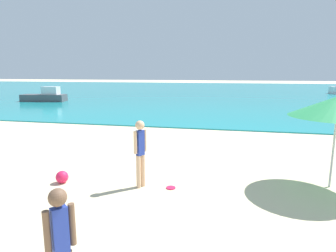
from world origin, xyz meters
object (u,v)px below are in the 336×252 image
(frisbee, at_px, (171,188))
(beach_ball, at_px, (62,177))
(person_standing, at_px, (140,150))
(person_distant, at_px, (61,244))
(boat_near, at_px, (45,96))

(frisbee, relative_size, beach_ball, 0.72)
(person_standing, distance_m, person_distant, 3.72)
(boat_near, bearing_deg, frisbee, 124.05)
(person_distant, bearing_deg, frisbee, 31.67)
(boat_near, bearing_deg, person_standing, 122.58)
(person_standing, relative_size, frisbee, 7.28)
(frisbee, xyz_separation_m, boat_near, (-15.60, 17.26, 0.52))
(person_distant, xyz_separation_m, beach_ball, (-2.28, 3.52, -0.71))
(beach_ball, bearing_deg, person_distant, -57.02)
(person_standing, distance_m, beach_ball, 2.16)
(beach_ball, bearing_deg, boat_near, 126.29)
(frisbee, bearing_deg, person_distant, -96.87)
(frisbee, bearing_deg, boat_near, 132.11)
(frisbee, bearing_deg, beach_ball, -174.66)
(boat_near, xyz_separation_m, beach_ball, (12.86, -17.51, -0.38))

